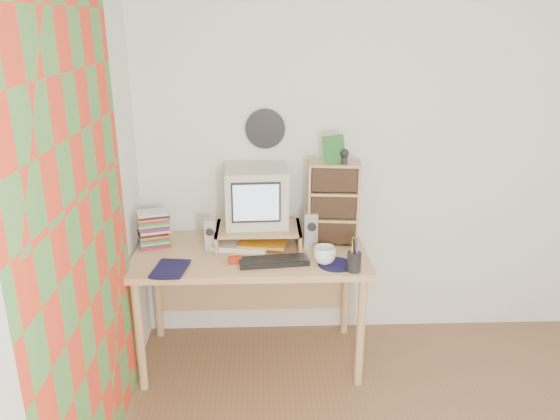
{
  "coord_description": "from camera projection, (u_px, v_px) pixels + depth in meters",
  "views": [
    {
      "loc": [
        -0.96,
        -1.65,
        2.08
      ],
      "look_at": [
        -0.85,
        1.33,
        1.03
      ],
      "focal_mm": 35.0,
      "sensor_mm": 36.0,
      "label": 1
    }
  ],
  "objects": [
    {
      "name": "back_wall",
      "position": [
        410.0,
        155.0,
        3.52
      ],
      "size": [
        3.5,
        0.0,
        3.5
      ],
      "primitive_type": "plane",
      "rotation": [
        1.57,
        0.0,
        0.0
      ],
      "color": "white",
      "rests_on": "floor"
    },
    {
      "name": "left_wall",
      "position": [
        24.0,
        284.0,
        1.81
      ],
      "size": [
        0.0,
        3.5,
        3.5
      ],
      "primitive_type": "plane",
      "rotation": [
        1.57,
        0.0,
        1.57
      ],
      "color": "white",
      "rests_on": "floor"
    },
    {
      "name": "curtain",
      "position": [
        84.0,
        253.0,
        2.29
      ],
      "size": [
        0.0,
        2.2,
        2.2
      ],
      "primitive_type": "plane",
      "rotation": [
        1.57,
        0.0,
        1.57
      ],
      "color": "#F13E22",
      "rests_on": "left_wall"
    },
    {
      "name": "wall_disc",
      "position": [
        265.0,
        129.0,
        3.41
      ],
      "size": [
        0.25,
        0.02,
        0.25
      ],
      "primitive_type": "cylinder",
      "rotation": [
        1.57,
        0.0,
        0.0
      ],
      "color": "black",
      "rests_on": "back_wall"
    },
    {
      "name": "desk",
      "position": [
        251.0,
        267.0,
        3.4
      ],
      "size": [
        1.4,
        0.7,
        0.75
      ],
      "color": "tan",
      "rests_on": "floor"
    },
    {
      "name": "monitor_riser",
      "position": [
        258.0,
        231.0,
        3.36
      ],
      "size": [
        0.52,
        0.3,
        0.12
      ],
      "color": "tan",
      "rests_on": "desk"
    },
    {
      "name": "crt_monitor",
      "position": [
        256.0,
        197.0,
        3.34
      ],
      "size": [
        0.39,
        0.39,
        0.36
      ],
      "primitive_type": "cube",
      "rotation": [
        0.0,
        0.0,
        0.04
      ],
      "color": "beige",
      "rests_on": "monitor_riser"
    },
    {
      "name": "speaker_left",
      "position": [
        210.0,
        234.0,
        3.31
      ],
      "size": [
        0.08,
        0.08,
        0.19
      ],
      "primitive_type": "cube",
      "rotation": [
        0.0,
        0.0,
        0.1
      ],
      "color": "#A9A8AD",
      "rests_on": "desk"
    },
    {
      "name": "speaker_right",
      "position": [
        311.0,
        229.0,
        3.34
      ],
      "size": [
        0.09,
        0.09,
        0.22
      ],
      "primitive_type": "cube",
      "rotation": [
        0.0,
        0.0,
        -0.06
      ],
      "color": "#A9A8AD",
      "rests_on": "desk"
    },
    {
      "name": "keyboard",
      "position": [
        274.0,
        261.0,
        3.13
      ],
      "size": [
        0.41,
        0.18,
        0.03
      ],
      "primitive_type": "cube",
      "rotation": [
        0.0,
        0.0,
        0.11
      ],
      "color": "black",
      "rests_on": "desk"
    },
    {
      "name": "dvd_stack",
      "position": [
        154.0,
        227.0,
        3.34
      ],
      "size": [
        0.21,
        0.17,
        0.25
      ],
      "primitive_type": null,
      "rotation": [
        0.0,
        0.0,
        0.29
      ],
      "color": "brown",
      "rests_on": "desk"
    },
    {
      "name": "cd_rack",
      "position": [
        333.0,
        203.0,
        3.35
      ],
      "size": [
        0.33,
        0.2,
        0.52
      ],
      "primitive_type": "cube",
      "rotation": [
        0.0,
        0.0,
        -0.1
      ],
      "color": "tan",
      "rests_on": "desk"
    },
    {
      "name": "mug",
      "position": [
        325.0,
        255.0,
        3.12
      ],
      "size": [
        0.14,
        0.14,
        0.1
      ],
      "primitive_type": "imported",
      "rotation": [
        0.0,
        0.0,
        0.1
      ],
      "color": "white",
      "rests_on": "desk"
    },
    {
      "name": "diary",
      "position": [
        155.0,
        267.0,
        3.05
      ],
      "size": [
        0.24,
        0.19,
        0.04
      ],
      "primitive_type": "imported",
      "rotation": [
        0.0,
        0.0,
        -0.14
      ],
      "color": "#0E0F36",
      "rests_on": "desk"
    },
    {
      "name": "mousepad",
      "position": [
        336.0,
        264.0,
        3.12
      ],
      "size": [
        0.25,
        0.25,
        0.0
      ],
      "primitive_type": "cylinder",
      "rotation": [
        0.0,
        0.0,
        -0.23
      ],
      "color": "black",
      "rests_on": "desk"
    },
    {
      "name": "pen_cup",
      "position": [
        354.0,
        258.0,
        3.02
      ],
      "size": [
        0.09,
        0.09,
        0.16
      ],
      "primitive_type": null,
      "rotation": [
        0.0,
        0.0,
        0.22
      ],
      "color": "black",
      "rests_on": "desk"
    },
    {
      "name": "papers",
      "position": [
        251.0,
        242.0,
        3.37
      ],
      "size": [
        0.37,
        0.3,
        0.04
      ],
      "primitive_type": null,
      "rotation": [
        0.0,
        0.0,
        -0.2
      ],
      "color": "white",
      "rests_on": "desk"
    },
    {
      "name": "red_box",
      "position": [
        235.0,
        260.0,
        3.14
      ],
      "size": [
        0.08,
        0.06,
        0.04
      ],
      "primitive_type": "cube",
      "rotation": [
        0.0,
        0.0,
        0.22
      ],
      "color": "#B52A13",
      "rests_on": "desk"
    },
    {
      "name": "game_box",
      "position": [
        334.0,
        149.0,
        3.22
      ],
      "size": [
        0.13,
        0.04,
        0.17
      ],
      "primitive_type": "cube",
      "rotation": [
        0.0,
        0.0,
        -0.06
      ],
      "color": "#1A5C1F",
      "rests_on": "cd_rack"
    },
    {
      "name": "webcam",
      "position": [
        344.0,
        156.0,
        3.21
      ],
      "size": [
        0.06,
        0.06,
        0.09
      ],
      "primitive_type": null,
      "rotation": [
        0.0,
        0.0,
        -0.11
      ],
      "color": "black",
      "rests_on": "cd_rack"
    }
  ]
}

